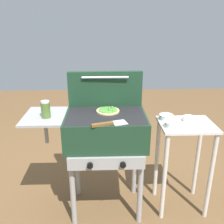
% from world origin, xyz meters
% --- Properties ---
extents(ground_plane, '(8.00, 8.00, 0.00)m').
position_xyz_m(ground_plane, '(0.00, 0.00, 0.00)').
color(ground_plane, brown).
extents(grill, '(0.96, 0.53, 0.90)m').
position_xyz_m(grill, '(-0.01, -0.00, 0.76)').
color(grill, '#193823').
rests_on(grill, ground_plane).
extents(grill_lid_open, '(0.63, 0.09, 0.30)m').
position_xyz_m(grill_lid_open, '(0.00, 0.21, 1.05)').
color(grill_lid_open, '#193823').
rests_on(grill_lid_open, grill).
extents(pizza_veggie, '(0.19, 0.19, 0.03)m').
position_xyz_m(pizza_veggie, '(0.02, 0.06, 0.91)').
color(pizza_veggie, '#E0C17F').
rests_on(pizza_veggie, grill).
extents(sauce_jar, '(0.07, 0.07, 0.13)m').
position_xyz_m(sauce_jar, '(-0.46, -0.05, 0.97)').
color(sauce_jar, '#4C6B2D').
rests_on(sauce_jar, grill).
extents(spatula, '(0.27, 0.13, 0.02)m').
position_xyz_m(spatula, '(0.03, -0.20, 0.91)').
color(spatula, '#B7BABF').
rests_on(spatula, grill).
extents(prep_table, '(0.44, 0.36, 0.81)m').
position_xyz_m(prep_table, '(0.66, 0.00, 0.57)').
color(prep_table, beige).
rests_on(prep_table, ground_plane).
extents(topping_bowl_near, '(0.11, 0.11, 0.04)m').
position_xyz_m(topping_bowl_near, '(0.51, -0.06, 0.83)').
color(topping_bowl_near, silver).
rests_on(topping_bowl_near, prep_table).
extents(topping_bowl_far, '(0.09, 0.09, 0.04)m').
position_xyz_m(topping_bowl_far, '(0.69, 0.05, 0.83)').
color(topping_bowl_far, silver).
rests_on(topping_bowl_far, prep_table).
extents(topping_bowl_middle, '(0.12, 0.12, 0.04)m').
position_xyz_m(topping_bowl_middle, '(0.51, 0.09, 0.83)').
color(topping_bowl_middle, silver).
rests_on(topping_bowl_middle, prep_table).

